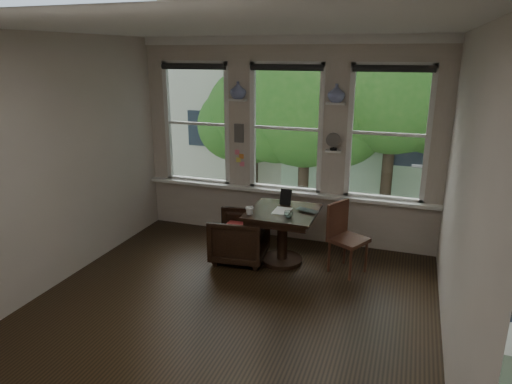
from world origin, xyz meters
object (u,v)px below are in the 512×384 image
at_px(table, 282,237).
at_px(side_chair_right, 349,239).
at_px(mug, 250,211).
at_px(laptop, 305,212).
at_px(armchair_left, 239,237).

height_order(table, side_chair_right, side_chair_right).
bearing_deg(side_chair_right, table, 117.76).
bearing_deg(mug, laptop, 24.18).
relative_size(laptop, mug, 2.96).
distance_m(table, armchair_left, 0.60).
relative_size(armchair_left, mug, 6.90).
xyz_separation_m(table, armchair_left, (-0.58, -0.12, -0.04)).
xyz_separation_m(table, laptop, (0.30, 0.02, 0.39)).
xyz_separation_m(armchair_left, laptop, (0.89, 0.14, 0.43)).
bearing_deg(laptop, table, -155.28).
height_order(table, mug, mug).
height_order(table, laptop, laptop).
bearing_deg(side_chair_right, laptop, 115.81).
bearing_deg(mug, table, 37.33).
xyz_separation_m(side_chair_right, mug, (-1.26, -0.28, 0.34)).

